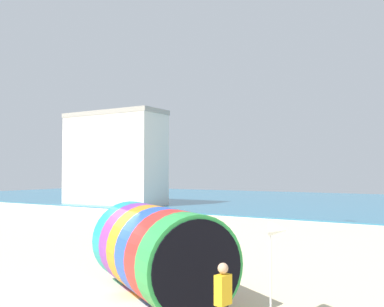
# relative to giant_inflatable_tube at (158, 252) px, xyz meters

# --- Properties ---
(ground_plane) EXTENTS (120.00, 120.00, 0.00)m
(ground_plane) POSITION_rel_giant_inflatable_tube_xyz_m (-1.42, -0.36, -1.33)
(ground_plane) COLOR beige
(sea) EXTENTS (120.00, 40.00, 0.10)m
(sea) POSITION_rel_giant_inflatable_tube_xyz_m (-1.42, 41.25, -1.28)
(sea) COLOR teal
(sea) RESTS_ON ground
(giant_inflatable_tube) EXTENTS (5.81, 5.00, 2.66)m
(giant_inflatable_tube) POSITION_rel_giant_inflatable_tube_xyz_m (0.00, 0.00, 0.00)
(giant_inflatable_tube) COLOR teal
(giant_inflatable_tube) RESTS_ON ground
(kite_handler) EXTENTS (0.29, 0.40, 1.75)m
(kite_handler) POSITION_rel_giant_inflatable_tube_xyz_m (3.28, -2.15, -0.43)
(kite_handler) COLOR black
(kite_handler) RESTS_ON ground
(promenade_building) EXTENTS (11.73, 4.42, 10.17)m
(promenade_building) POSITION_rel_giant_inflatable_tube_xyz_m (-23.95, 25.10, 3.77)
(promenade_building) COLOR silver
(promenade_building) RESTS_ON ground
(beach_flag) EXTENTS (0.47, 0.36, 2.47)m
(beach_flag) POSITION_rel_giant_inflatable_tube_xyz_m (3.84, -0.26, 0.86)
(beach_flag) COLOR silver
(beach_flag) RESTS_ON ground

